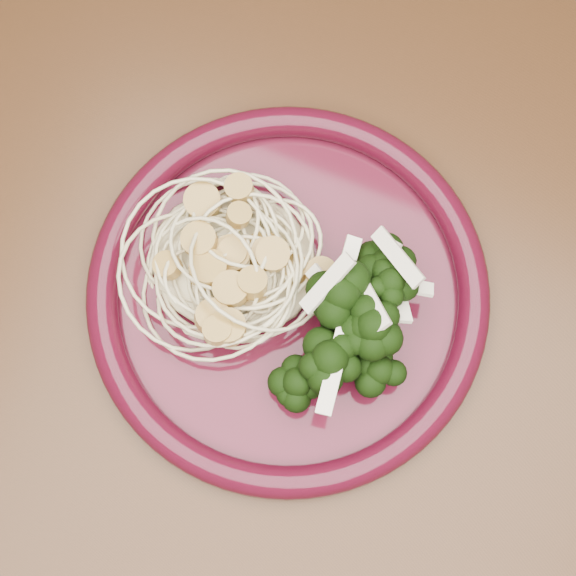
% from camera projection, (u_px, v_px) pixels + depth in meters
% --- Properties ---
extents(dining_table, '(1.20, 0.80, 0.75)m').
position_uv_depth(dining_table, '(270.00, 337.00, 0.61)').
color(dining_table, '#472814').
rests_on(dining_table, ground).
extents(dinner_plate, '(0.29, 0.29, 0.02)m').
position_uv_depth(dinner_plate, '(288.00, 292.00, 0.51)').
color(dinner_plate, '#440D1C').
rests_on(dinner_plate, dining_table).
extents(spaghetti_pile, '(0.12, 0.11, 0.02)m').
position_uv_depth(spaghetti_pile, '(233.00, 257.00, 0.50)').
color(spaghetti_pile, beige).
rests_on(spaghetti_pile, dinner_plate).
extents(scallop_cluster, '(0.13, 0.13, 0.04)m').
position_uv_depth(scallop_cluster, '(229.00, 242.00, 0.47)').
color(scallop_cluster, gold).
rests_on(scallop_cluster, spaghetti_pile).
extents(broccoli_pile, '(0.09, 0.13, 0.04)m').
position_uv_depth(broccoli_pile, '(358.00, 325.00, 0.48)').
color(broccoli_pile, black).
rests_on(broccoli_pile, dinner_plate).
extents(onion_garnish, '(0.06, 0.09, 0.05)m').
position_uv_depth(onion_garnish, '(362.00, 315.00, 0.46)').
color(onion_garnish, white).
rests_on(onion_garnish, broccoli_pile).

